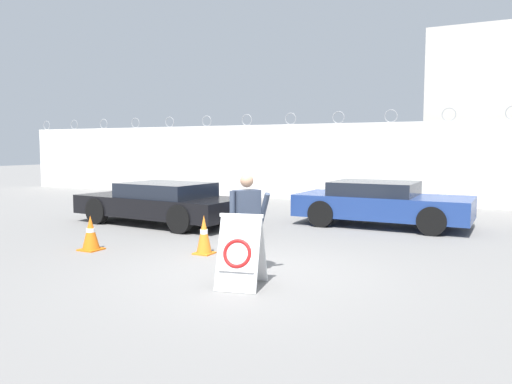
# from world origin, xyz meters

# --- Properties ---
(ground_plane) EXTENTS (90.00, 90.00, 0.00)m
(ground_plane) POSITION_xyz_m (0.00, 0.00, 0.00)
(ground_plane) COLOR gray
(perimeter_wall) EXTENTS (36.00, 0.30, 3.41)m
(perimeter_wall) POSITION_xyz_m (0.00, 11.15, 1.48)
(perimeter_wall) COLOR silver
(perimeter_wall) RESTS_ON ground_plane
(barricade_sign) EXTENTS (0.77, 0.87, 1.09)m
(barricade_sign) POSITION_xyz_m (0.34, -0.83, 0.54)
(barricade_sign) COLOR white
(barricade_sign) RESTS_ON ground_plane
(security_guard) EXTENTS (0.59, 0.54, 1.64)m
(security_guard) POSITION_xyz_m (0.12, -0.22, 0.90)
(security_guard) COLOR #232838
(security_guard) RESTS_ON ground_plane
(traffic_cone_near) EXTENTS (0.35, 0.35, 0.76)m
(traffic_cone_near) POSITION_xyz_m (-1.38, 0.85, 0.38)
(traffic_cone_near) COLOR orange
(traffic_cone_near) RESTS_ON ground_plane
(traffic_cone_mid) EXTENTS (0.41, 0.41, 0.70)m
(traffic_cone_mid) POSITION_xyz_m (-3.61, 0.13, 0.35)
(traffic_cone_mid) COLOR orange
(traffic_cone_mid) RESTS_ON ground_plane
(parked_car_front_coupe) EXTENTS (4.80, 2.27, 1.12)m
(parked_car_front_coupe) POSITION_xyz_m (-4.45, 3.52, 0.59)
(parked_car_front_coupe) COLOR black
(parked_car_front_coupe) RESTS_ON ground_plane
(parked_car_rear_sedan) EXTENTS (4.44, 2.07, 1.16)m
(parked_car_rear_sedan) POSITION_xyz_m (0.89, 5.86, 0.61)
(parked_car_rear_sedan) COLOR black
(parked_car_rear_sedan) RESTS_ON ground_plane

